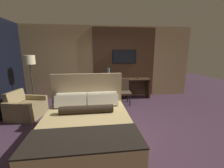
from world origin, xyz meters
TOP-DOWN VIEW (x-y plane):
  - ground_plane at (0.00, 0.00)m, footprint 16.00×16.00m
  - wall_back_tv_panel at (0.12, 2.59)m, footprint 7.20×0.09m
  - bed at (-0.56, -0.52)m, footprint 1.79×2.16m
  - desk at (0.85, 2.33)m, footprint 1.98×0.47m
  - tv at (0.85, 2.52)m, footprint 0.95×0.04m
  - desk_chair at (0.64, 1.69)m, footprint 0.54×0.53m
  - armchair_by_window at (-2.34, 0.93)m, footprint 1.00×1.02m
  - floor_lamp at (-2.37, 1.64)m, footprint 0.34×0.34m
  - vase_tall at (0.18, 2.23)m, footprint 0.11×0.11m
  - vase_short at (1.37, 2.28)m, footprint 0.08×0.08m
  - book at (0.36, 2.34)m, footprint 0.25×0.21m

SIDE VIEW (x-z plane):
  - ground_plane at x=0.00m, z-range 0.00..0.00m
  - armchair_by_window at x=-2.34m, z-range -0.13..0.64m
  - bed at x=-0.56m, z-range -0.30..0.99m
  - desk_chair at x=0.64m, z-range 0.08..0.95m
  - desk at x=0.85m, z-range 0.14..0.92m
  - book at x=0.36m, z-range 0.78..0.81m
  - vase_short at x=1.37m, z-range 0.78..0.95m
  - vase_tall at x=0.18m, z-range 0.78..1.22m
  - wall_back_tv_panel at x=0.12m, z-range 0.00..2.80m
  - floor_lamp at x=-2.37m, z-range 0.59..2.32m
  - tv at x=0.85m, z-range 1.36..1.90m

